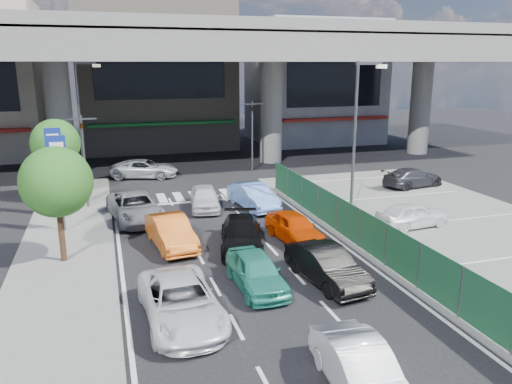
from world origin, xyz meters
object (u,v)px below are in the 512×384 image
object	(u,v)px
traffic_light_left	(82,139)
crossing_wagon_silver	(145,169)
taxi_orange_right	(295,227)
taxi_teal_mid	(256,271)
parked_sedan_white	(412,215)
tree_near	(56,182)
sedan_white_front_mid	(205,198)
traffic_light_right	(252,119)
wagon_silver_front_left	(135,207)
street_lamp_left	(82,113)
traffic_cone	(324,213)
taxi_orange_left	(171,232)
street_lamp_right	(358,128)
hatch_black_mid_right	(327,266)
sedan_black_mid	(241,235)
hatch_white_back_mid	(361,370)
kei_truck_front_right	(253,196)
sedan_white_mid_left	(181,302)
tree_far	(56,143)
parked_sedan_dgrey	(413,177)
signboard_far	(55,159)
signboard_near	(59,170)

from	to	relation	value
traffic_light_left	crossing_wagon_silver	world-z (taller)	traffic_light_left
traffic_light_left	taxi_orange_right	size ratio (longest dim) A/B	1.36
taxi_teal_mid	parked_sedan_white	size ratio (longest dim) A/B	1.03
tree_near	sedan_white_front_mid	distance (m)	9.62
traffic_light_right	wagon_silver_front_left	bearing A→B (deg)	-132.99
street_lamp_left	traffic_cone	size ratio (longest dim) A/B	12.74
taxi_orange_left	street_lamp_left	bearing A→B (deg)	98.46
street_lamp_right	hatch_black_mid_right	world-z (taller)	street_lamp_right
taxi_orange_left	sedan_black_mid	world-z (taller)	taxi_orange_left
hatch_white_back_mid	taxi_orange_right	distance (m)	10.96
taxi_teal_mid	kei_truck_front_right	bearing A→B (deg)	72.69
hatch_black_mid_right	kei_truck_front_right	size ratio (longest dim) A/B	0.98
street_lamp_left	sedan_white_mid_left	world-z (taller)	street_lamp_left
sedan_white_mid_left	parked_sedan_white	size ratio (longest dim) A/B	1.31
tree_far	hatch_white_back_mid	xyz separation A→B (m)	(8.29, -21.50, -2.74)
taxi_orange_left	sedan_white_mid_left	bearing A→B (deg)	-102.25
crossing_wagon_silver	parked_sedan_dgrey	distance (m)	18.41
sedan_white_front_mid	crossing_wagon_silver	size ratio (longest dim) A/B	0.83
taxi_teal_mid	taxi_orange_left	distance (m)	5.66
sedan_black_mid	sedan_white_front_mid	xyz separation A→B (m)	(-0.32, 6.55, 0.01)
traffic_light_left	sedan_white_mid_left	xyz separation A→B (m)	(3.04, -14.15, -3.26)
signboard_far	traffic_light_right	bearing A→B (deg)	31.43
taxi_orange_left	tree_near	bearing A→B (deg)	-179.54
tree_near	crossing_wagon_silver	bearing A→B (deg)	73.24
traffic_light_left	hatch_black_mid_right	distance (m)	15.83
sedan_black_mid	parked_sedan_white	bearing A→B (deg)	15.81
wagon_silver_front_left	signboard_near	bearing A→B (deg)	-171.36
taxi_teal_mid	taxi_orange_left	xyz separation A→B (m)	(-2.36, 5.15, 0.04)
sedan_white_mid_left	taxi_orange_left	size ratio (longest dim) A/B	1.16
wagon_silver_front_left	sedan_white_front_mid	bearing A→B (deg)	6.02
tree_far	kei_truck_front_right	bearing A→B (deg)	-26.16
parked_sedan_dgrey	traffic_light_left	bearing A→B (deg)	76.99
street_lamp_right	parked_sedan_white	bearing A→B (deg)	-49.97
parked_sedan_dgrey	crossing_wagon_silver	bearing A→B (deg)	53.94
signboard_near	sedan_white_front_mid	xyz separation A→B (m)	(7.23, 1.98, -2.41)
signboard_near	taxi_teal_mid	world-z (taller)	signboard_near
street_lamp_left	kei_truck_front_right	bearing A→B (deg)	-43.85
tree_far	traffic_cone	bearing A→B (deg)	-31.64
street_lamp_right	kei_truck_front_right	size ratio (longest dim) A/B	1.91
signboard_far	sedan_white_mid_left	distance (m)	14.08
street_lamp_right	tree_far	size ratio (longest dim) A/B	1.67
street_lamp_left	signboard_far	distance (m)	7.32
signboard_near	hatch_white_back_mid	bearing A→B (deg)	-62.84
taxi_orange_right	hatch_black_mid_right	bearing A→B (deg)	-103.36
street_lamp_right	crossing_wagon_silver	bearing A→B (deg)	126.58
wagon_silver_front_left	sedan_white_front_mid	distance (m)	3.96
hatch_white_back_mid	parked_sedan_white	bearing A→B (deg)	54.75
hatch_white_back_mid	traffic_cone	size ratio (longest dim) A/B	6.26
wagon_silver_front_left	taxi_teal_mid	bearing A→B (deg)	-77.43
sedan_white_mid_left	taxi_orange_left	distance (m)	6.78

